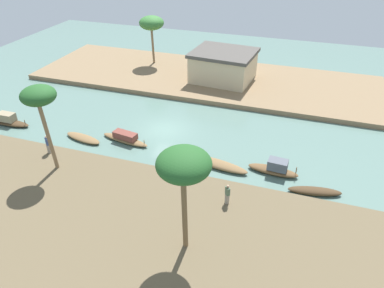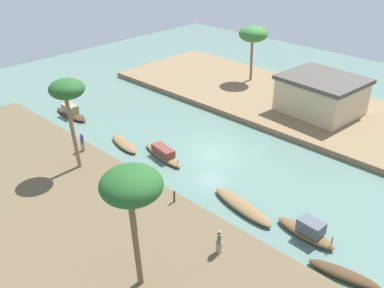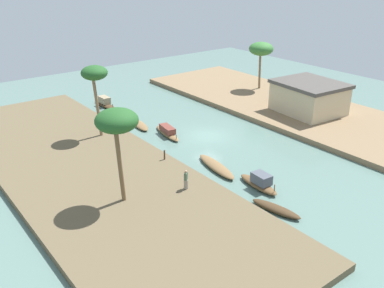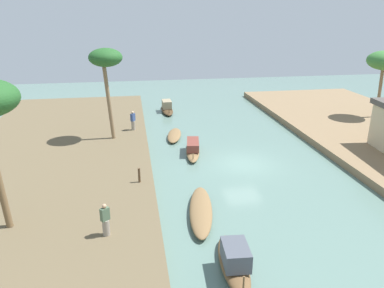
# 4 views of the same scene
# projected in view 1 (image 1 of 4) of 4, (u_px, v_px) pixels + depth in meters

# --- Properties ---
(river_water) EXTENTS (67.75, 67.75, 0.00)m
(river_water) POSITION_uv_depth(u_px,v_px,m) (165.00, 130.00, 34.33)
(river_water) COLOR slate
(river_water) RESTS_ON ground
(riverbank_left) EXTENTS (41.70, 13.31, 0.53)m
(riverbank_left) POSITION_uv_depth(u_px,v_px,m) (91.00, 221.00, 23.75)
(riverbank_left) COLOR brown
(riverbank_left) RESTS_ON ground
(riverbank_right) EXTENTS (41.70, 13.31, 0.53)m
(riverbank_right) POSITION_uv_depth(u_px,v_px,m) (205.00, 78.00, 44.63)
(riverbank_right) COLOR #846B4C
(riverbank_right) RESTS_ON ground
(sampan_downstream_large) EXTENTS (4.61, 1.15, 1.19)m
(sampan_downstream_large) POSITION_uv_depth(u_px,v_px,m) (8.00, 120.00, 35.03)
(sampan_downstream_large) COLOR #47331E
(sampan_downstream_large) RESTS_ON river_water
(sampan_midstream) EXTENTS (3.95, 1.62, 0.45)m
(sampan_midstream) POSITION_uv_depth(u_px,v_px,m) (315.00, 191.00, 26.35)
(sampan_midstream) COLOR #47331E
(sampan_midstream) RESTS_ON river_water
(sampan_with_red_awning) EXTENTS (3.94, 1.81, 0.39)m
(sampan_with_red_awning) POSITION_uv_depth(u_px,v_px,m) (83.00, 138.00, 32.68)
(sampan_with_red_awning) COLOR brown
(sampan_with_red_awning) RESTS_ON river_water
(sampan_upstream_small) EXTENTS (4.84, 1.72, 0.96)m
(sampan_upstream_small) POSITION_uv_depth(u_px,v_px,m) (125.00, 138.00, 32.34)
(sampan_upstream_small) COLOR brown
(sampan_upstream_small) RESTS_ON river_water
(sampan_foreground) EXTENTS (5.37, 2.04, 0.48)m
(sampan_foreground) POSITION_uv_depth(u_px,v_px,m) (217.00, 164.00, 29.21)
(sampan_foreground) COLOR brown
(sampan_foreground) RESTS_ON river_water
(sampan_open_hull) EXTENTS (4.01, 1.35, 1.28)m
(sampan_open_hull) POSITION_uv_depth(u_px,v_px,m) (275.00, 168.00, 28.29)
(sampan_open_hull) COLOR brown
(sampan_open_hull) RESTS_ON river_water
(person_on_near_bank) EXTENTS (0.47, 0.45, 1.62)m
(person_on_near_bank) POSITION_uv_depth(u_px,v_px,m) (48.00, 145.00, 29.70)
(person_on_near_bank) COLOR gray
(person_on_near_bank) RESTS_ON riverbank_left
(person_by_mooring) EXTENTS (0.45, 0.45, 1.54)m
(person_by_mooring) POSITION_uv_depth(u_px,v_px,m) (227.00, 195.00, 24.46)
(person_by_mooring) COLOR gray
(person_by_mooring) RESTS_ON riverbank_left
(mooring_post) EXTENTS (0.14, 0.14, 0.86)m
(mooring_post) POSITION_uv_depth(u_px,v_px,m) (165.00, 170.00, 27.28)
(mooring_post) COLOR #4C3823
(mooring_post) RESTS_ON riverbank_left
(palm_tree_left_near) EXTENTS (2.46, 2.46, 6.90)m
(palm_tree_left_near) POSITION_uv_depth(u_px,v_px,m) (39.00, 98.00, 24.98)
(palm_tree_left_near) COLOR #7F6647
(palm_tree_left_near) RESTS_ON riverbank_left
(palm_tree_left_far) EXTENTS (2.91, 2.91, 6.85)m
(palm_tree_left_far) POSITION_uv_depth(u_px,v_px,m) (184.00, 166.00, 18.37)
(palm_tree_left_far) COLOR brown
(palm_tree_left_far) RESTS_ON riverbank_left
(palm_tree_right_tall) EXTENTS (3.15, 3.15, 6.11)m
(palm_tree_right_tall) POSITION_uv_depth(u_px,v_px,m) (152.00, 23.00, 45.61)
(palm_tree_right_tall) COLOR #7F6647
(palm_tree_right_tall) RESTS_ON riverbank_right
(riverside_building) EXTENTS (7.61, 6.75, 3.44)m
(riverside_building) POSITION_uv_depth(u_px,v_px,m) (223.00, 65.00, 42.62)
(riverside_building) COLOR beige
(riverside_building) RESTS_ON riverbank_right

